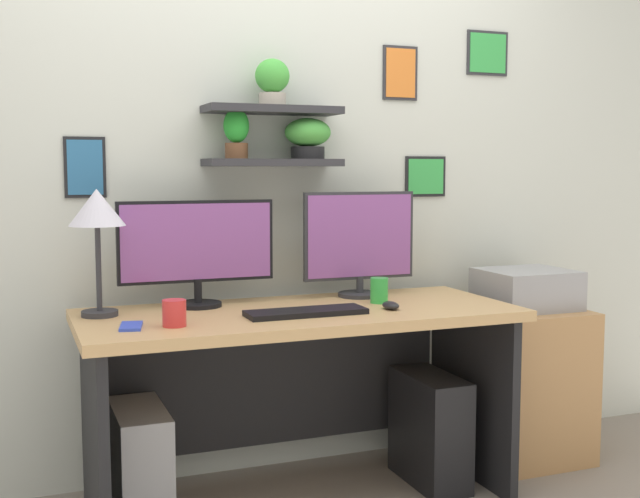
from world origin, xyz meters
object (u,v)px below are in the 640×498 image
(drawer_cabinet, at_px, (524,382))
(computer_tower_left, at_px, (140,465))
(desk, at_px, (295,361))
(computer_mouse, at_px, (391,305))
(desk_lamp, at_px, (97,215))
(printer, at_px, (526,289))
(coffee_mug, at_px, (174,313))
(computer_tower_right, at_px, (430,429))
(keyboard, at_px, (306,312))
(cell_phone, at_px, (131,326))
(pen_cup, at_px, (379,290))
(monitor_left, at_px, (197,248))
(monitor_right, at_px, (359,242))

(drawer_cabinet, xyz_separation_m, computer_tower_left, (-1.70, -0.08, -0.12))
(desk, relative_size, computer_mouse, 18.16)
(desk_lamp, xyz_separation_m, printer, (1.82, -0.01, -0.36))
(coffee_mug, height_order, computer_tower_right, coffee_mug)
(coffee_mug, relative_size, drawer_cabinet, 0.14)
(keyboard, bearing_deg, desk_lamp, 160.49)
(computer_tower_left, bearing_deg, printer, 2.53)
(keyboard, distance_m, computer_mouse, 0.34)
(computer_mouse, distance_m, computer_tower_right, 0.60)
(cell_phone, height_order, coffee_mug, coffee_mug)
(desk, distance_m, pen_cup, 0.43)
(cell_phone, distance_m, drawer_cabinet, 1.81)
(cell_phone, xyz_separation_m, computer_tower_left, (0.04, 0.17, -0.54))
(printer, height_order, computer_tower_left, printer)
(computer_mouse, bearing_deg, keyboard, 178.38)
(desk, bearing_deg, desk_lamp, 173.11)
(desk, distance_m, desk_lamp, 0.92)
(desk, height_order, cell_phone, cell_phone)
(monitor_left, xyz_separation_m, coffee_mug, (-0.16, -0.36, -0.18))
(cell_phone, relative_size, printer, 0.37)
(computer_mouse, bearing_deg, monitor_left, 153.25)
(computer_mouse, distance_m, printer, 0.82)
(computer_tower_right, bearing_deg, printer, 13.27)
(keyboard, height_order, drawer_cabinet, keyboard)
(desk, bearing_deg, printer, 3.71)
(printer, distance_m, computer_tower_left, 1.79)
(cell_phone, xyz_separation_m, computer_tower_right, (1.20, 0.11, -0.53))
(monitor_left, height_order, computer_mouse, monitor_left)
(desk, bearing_deg, computer_mouse, -28.01)
(monitor_left, height_order, drawer_cabinet, monitor_left)
(coffee_mug, bearing_deg, computer_tower_right, 7.58)
(printer, bearing_deg, monitor_left, 176.41)
(desk_lamp, distance_m, computer_tower_left, 0.91)
(monitor_right, bearing_deg, drawer_cabinet, -6.77)
(drawer_cabinet, bearing_deg, cell_phone, -172.16)
(keyboard, relative_size, drawer_cabinet, 0.66)
(computer_mouse, height_order, coffee_mug, coffee_mug)
(coffee_mug, distance_m, pen_cup, 0.86)
(drawer_cabinet, bearing_deg, desk_lamp, 179.54)
(desk_lamp, relative_size, computer_tower_right, 1.02)
(keyboard, relative_size, printer, 1.16)
(monitor_left, relative_size, desk_lamp, 1.32)
(monitor_left, height_order, monitor_right, monitor_right)
(monitor_right, bearing_deg, monitor_left, 180.00)
(keyboard, relative_size, desk_lamp, 0.96)
(pen_cup, relative_size, drawer_cabinet, 0.15)
(cell_phone, relative_size, computer_tower_left, 0.33)
(keyboard, bearing_deg, printer, 11.74)
(pen_cup, bearing_deg, cell_phone, -171.51)
(cell_phone, height_order, computer_tower_left, cell_phone)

